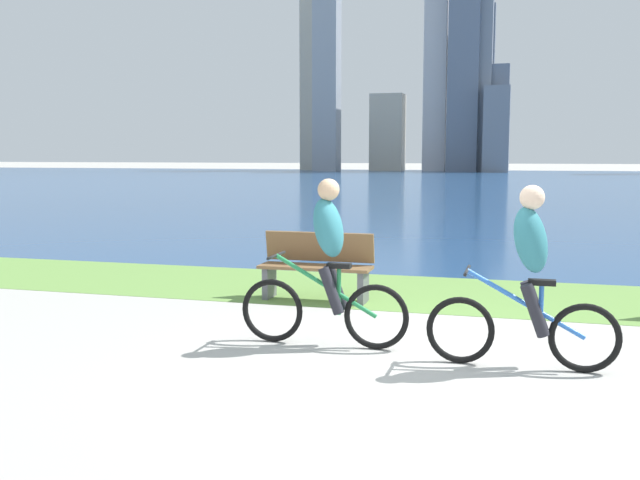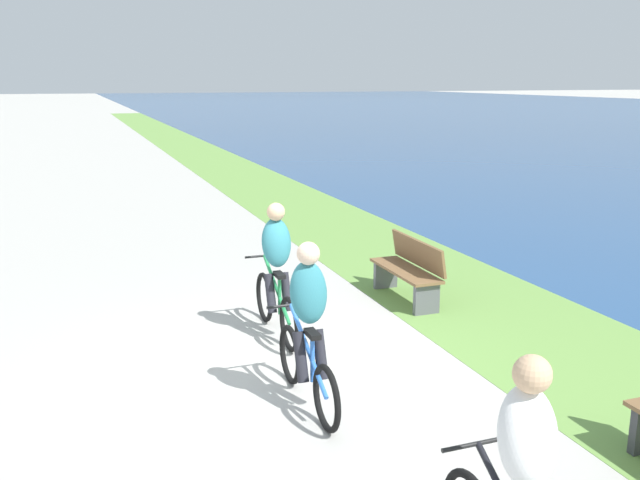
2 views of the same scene
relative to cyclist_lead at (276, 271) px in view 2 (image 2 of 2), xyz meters
The scene contains 5 objects.
ground_plane 1.31m from the cyclist_lead, 13.39° to the right, with size 300.00×300.00×0.00m, color #B2AFA8.
grass_strip_bayside 3.33m from the cyclist_lead, 72.43° to the left, with size 120.00×2.67×0.01m, color #6B9947.
cyclist_lead is the anchor object (origin of this frame).
cyclist_trailing 1.96m from the cyclist_lead, ahead, with size 1.72×0.52×1.67m.
bench_far_along_path 2.36m from the cyclist_lead, 108.42° to the left, with size 1.50×0.47×0.90m.
Camera 2 is at (6.91, -2.08, 3.16)m, focal length 38.88 mm.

